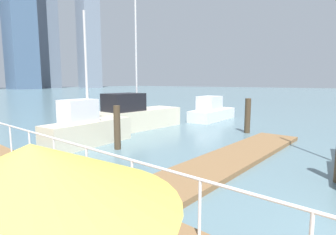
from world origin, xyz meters
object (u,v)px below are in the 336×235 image
object	(u,v)px
patio_umbrella	(32,177)
moored_boat_5	(135,116)
moored_boat_0	(87,128)
moored_boat_2	(211,111)

from	to	relation	value
patio_umbrella	moored_boat_5	bearing A→B (deg)	45.18
moored_boat_0	moored_boat_2	world-z (taller)	moored_boat_0
moored_boat_2	patio_umbrella	world-z (taller)	patio_umbrella
moored_boat_0	moored_boat_2	distance (m)	11.75
moored_boat_5	patio_umbrella	bearing A→B (deg)	-134.82
moored_boat_0	moored_boat_5	size ratio (longest dim) A/B	0.72
moored_boat_0	moored_boat_5	world-z (taller)	moored_boat_5
patio_umbrella	moored_boat_2	bearing A→B (deg)	27.67
moored_boat_5	moored_boat_2	bearing A→B (deg)	-13.83
moored_boat_5	patio_umbrella	xyz separation A→B (m)	(-11.26, -11.33, 1.60)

